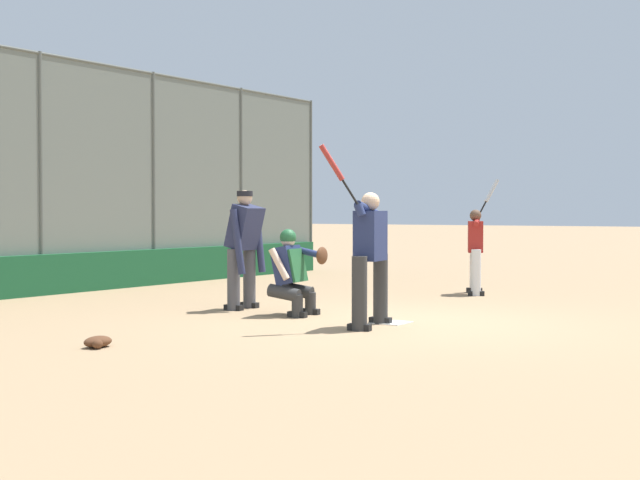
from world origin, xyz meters
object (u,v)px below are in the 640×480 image
(batter_at_plate, at_px, (370,254))
(spare_bat_near_backstop, at_px, (285,287))
(fielding_glove_on_dirt, at_px, (98,342))
(umpire_home, at_px, (244,245))
(batter_on_deck, at_px, (476,248))
(catcher_behind_plate, at_px, (293,271))

(batter_at_plate, xyz_separation_m, spare_bat_near_backstop, (-3.86, -4.16, -0.87))
(spare_bat_near_backstop, relative_size, fielding_glove_on_dirt, 2.59)
(umpire_home, xyz_separation_m, batter_on_deck, (-4.15, 1.78, -0.14))
(umpire_home, bearing_deg, catcher_behind_plate, 72.86)
(umpire_home, distance_m, spare_bat_near_backstop, 3.64)
(batter_at_plate, distance_m, spare_bat_near_backstop, 5.74)
(batter_on_deck, height_order, fielding_glove_on_dirt, batter_on_deck)
(batter_at_plate, distance_m, umpire_home, 2.66)
(umpire_home, distance_m, batter_on_deck, 4.52)
(spare_bat_near_backstop, bearing_deg, batter_at_plate, 124.13)
(catcher_behind_plate, distance_m, spare_bat_near_backstop, 4.33)
(batter_at_plate, xyz_separation_m, fielding_glove_on_dirt, (3.04, -1.49, -0.85))
(batter_on_deck, bearing_deg, fielding_glove_on_dirt, 147.96)
(batter_at_plate, relative_size, spare_bat_near_backstop, 2.56)
(umpire_home, height_order, spare_bat_near_backstop, umpire_home)
(umpire_home, bearing_deg, fielding_glove_on_dirt, 11.36)
(batter_at_plate, xyz_separation_m, catcher_behind_plate, (-0.48, -1.51, -0.29))
(batter_at_plate, distance_m, fielding_glove_on_dirt, 3.49)
(catcher_behind_plate, relative_size, spare_bat_near_backstop, 1.36)
(catcher_behind_plate, height_order, umpire_home, umpire_home)
(batter_on_deck, relative_size, fielding_glove_on_dirt, 5.97)
(batter_at_plate, height_order, batter_on_deck, batter_at_plate)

